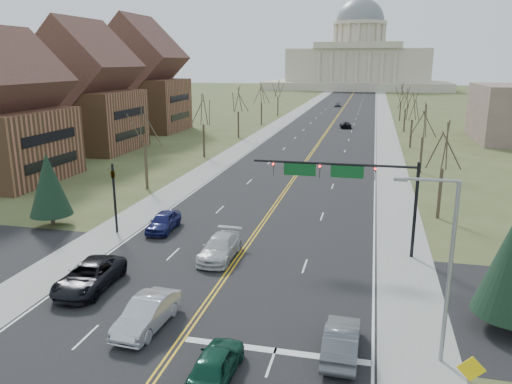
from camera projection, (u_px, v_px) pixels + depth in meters
The scene contains 36 objects.
ground at pixel (188, 329), 27.12m from camera, with size 600.00×600.00×0.00m, color #414D26.
road at pixel (337, 117), 130.71m from camera, with size 20.00×380.00×0.01m, color black.
cross_road at pixel (221, 283), 32.77m from camera, with size 120.00×14.00×0.01m, color black.
sidewalk_left at pixel (292, 115), 133.34m from camera, with size 4.00×380.00×0.03m, color gray.
sidewalk_right at pixel (384, 118), 128.07m from camera, with size 4.00×380.00×0.03m, color gray.
center_line at pixel (337, 117), 130.71m from camera, with size 0.42×380.00×0.01m, color gold.
edge_line_left at pixel (300, 116), 132.86m from camera, with size 0.15×380.00×0.01m, color silver.
edge_line_right at pixel (376, 117), 128.55m from camera, with size 0.15×380.00×0.01m, color silver.
stop_bar at pixel (275, 351), 25.08m from camera, with size 9.50×0.50×0.01m, color silver.
capitol at pixel (358, 61), 258.85m from camera, with size 90.00×60.00×50.00m.
signal_mast at pixel (346, 178), 36.73m from camera, with size 12.12×0.44×7.20m.
signal_left at pixel (114, 190), 41.41m from camera, with size 0.32×0.36×6.00m.
street_light at pixel (445, 260), 22.99m from camera, with size 2.90×0.25×9.07m.
warn_sign at pixel (470, 375), 19.86m from camera, with size 1.13×0.07×2.87m.
tree_r_0 at pixel (444, 148), 44.65m from camera, with size 3.74×3.74×8.50m.
tree_l_0 at pixel (144, 128), 55.13m from camera, with size 3.96×3.96×9.00m.
tree_r_1 at pixel (424, 122), 63.48m from camera, with size 3.74×3.74×8.50m.
tree_l_1 at pixel (203, 111), 73.96m from camera, with size 3.96×3.96×9.00m.
tree_r_2 at pixel (413, 108), 82.32m from camera, with size 3.74×3.74×8.50m.
tree_l_2 at pixel (238, 101), 92.80m from camera, with size 3.96×3.96×9.00m.
tree_r_3 at pixel (406, 100), 101.15m from camera, with size 3.74×3.74×8.50m.
tree_l_3 at pixel (261, 94), 111.63m from camera, with size 3.96×3.96×9.00m.
tree_r_4 at pixel (401, 93), 119.99m from camera, with size 3.74×3.74×8.50m.
tree_l_4 at pixel (278, 89), 130.46m from camera, with size 3.96×3.96×9.00m.
conifer_l at pixel (49, 184), 43.31m from camera, with size 3.64×3.64×6.50m.
bldg_left_near at pixel (0, 118), 59.04m from camera, with size 13.10×14.28×18.25m.
bldg_left_mid at pixel (86, 97), 79.94m from camera, with size 15.10×14.28×20.75m.
bldg_left_far at pixel (140, 84), 102.73m from camera, with size 17.10×14.28×23.25m.
car_nb_inner_lead at pixel (216, 363), 22.79m from camera, with size 1.81×4.49×1.53m, color #0D3A28.
car_nb_outer_lead at pixel (342, 340), 24.57m from camera, with size 1.67×4.80×1.58m, color #52555A.
car_sb_inner_lead at pixel (147, 313), 27.08m from camera, with size 1.78×5.10×1.68m, color #B1B3B9.
car_sb_outer_lead at pixel (89, 276), 31.77m from camera, with size 2.78×6.02×1.67m, color black.
car_sb_inner_second at pixel (220, 247), 36.74m from camera, with size 2.28×5.60×1.63m, color #BDBDBD.
car_sb_outer_second at pixel (164, 221), 42.69m from camera, with size 1.91×4.75×1.62m, color #171B52.
car_far_nb at pixel (345, 125), 108.53m from camera, with size 2.23×4.84×1.34m, color black.
car_far_sb at pixel (338, 104), 158.90m from camera, with size 1.83×4.56×1.55m, color #515359.
Camera 1 is at (9.11, -22.85, 14.14)m, focal length 35.00 mm.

